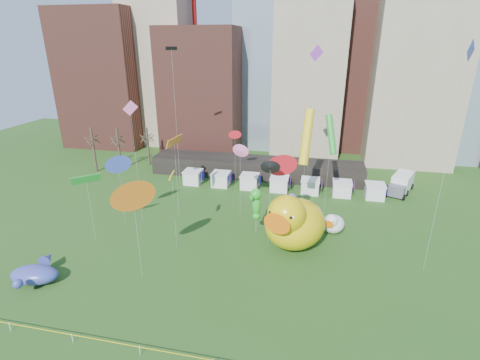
% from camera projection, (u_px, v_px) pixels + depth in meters
% --- Properties ---
extents(skyline, '(101.00, 23.00, 68.00)m').
position_uv_depth(skyline, '(303.00, 50.00, 74.89)').
color(skyline, brown).
rests_on(skyline, ground).
extents(pavilion, '(38.00, 6.00, 3.20)m').
position_uv_depth(pavilion, '(256.00, 168.00, 65.87)').
color(pavilion, black).
rests_on(pavilion, ground).
extents(vendor_tents, '(33.24, 2.80, 2.40)m').
position_uv_depth(vendor_tents, '(279.00, 184.00, 59.59)').
color(vendor_tents, white).
rests_on(vendor_tents, ground).
extents(bare_trees, '(8.44, 6.44, 8.50)m').
position_uv_depth(bare_trees, '(120.00, 149.00, 68.81)').
color(bare_trees, '#382B21').
rests_on(bare_trees, ground).
extents(big_duck, '(9.39, 10.54, 7.38)m').
position_uv_depth(big_duck, '(293.00, 222.00, 42.33)').
color(big_duck, yellow).
rests_on(big_duck, ground).
extents(small_duck, '(3.70, 4.14, 2.90)m').
position_uv_depth(small_duck, '(333.00, 223.00, 46.29)').
color(small_duck, white).
rests_on(small_duck, ground).
extents(seahorse_green, '(1.87, 2.08, 6.26)m').
position_uv_depth(seahorse_green, '(256.00, 202.00, 44.87)').
color(seahorse_green, silver).
rests_on(seahorse_green, ground).
extents(seahorse_purple, '(1.36, 1.70, 5.28)m').
position_uv_depth(seahorse_purple, '(291.00, 206.00, 45.88)').
color(seahorse_purple, silver).
rests_on(seahorse_purple, ground).
extents(whale_inflatable, '(5.26, 6.34, 2.17)m').
position_uv_depth(whale_inflatable, '(35.00, 273.00, 36.89)').
color(whale_inflatable, '#53399C').
rests_on(whale_inflatable, ground).
extents(box_truck, '(5.05, 7.35, 2.94)m').
position_uv_depth(box_truck, '(401.00, 183.00, 58.91)').
color(box_truck, white).
rests_on(box_truck, ground).
extents(kite_0, '(1.32, 0.55, 10.29)m').
position_uv_depth(kite_0, '(235.00, 135.00, 56.03)').
color(kite_0, silver).
rests_on(kite_0, ground).
extents(kite_1, '(1.67, 0.82, 10.37)m').
position_uv_depth(kite_1, '(240.00, 151.00, 48.11)').
color(kite_1, silver).
rests_on(kite_1, ground).
extents(kite_2, '(1.49, 0.30, 10.80)m').
position_uv_depth(kite_2, '(270.00, 168.00, 40.16)').
color(kite_2, silver).
rests_on(kite_2, ground).
extents(kite_3, '(2.64, 2.62, 8.78)m').
position_uv_depth(kite_3, '(86.00, 179.00, 41.64)').
color(kite_3, silver).
rests_on(kite_3, ground).
extents(kite_4, '(0.65, 1.91, 9.65)m').
position_uv_depth(kite_4, '(172.00, 176.00, 39.79)').
color(kite_4, silver).
rests_on(kite_4, ground).
extents(kite_5, '(1.72, 1.92, 9.67)m').
position_uv_depth(kite_5, '(118.00, 164.00, 46.03)').
color(kite_5, silver).
rests_on(kite_5, ground).
extents(kite_6, '(2.27, 2.53, 10.82)m').
position_uv_depth(kite_6, '(133.00, 196.00, 34.68)').
color(kite_6, silver).
rests_on(kite_6, ground).
extents(kite_7, '(1.86, 1.31, 22.78)m').
position_uv_depth(kite_7, '(316.00, 59.00, 49.19)').
color(kite_7, silver).
rests_on(kite_7, ground).
extents(kite_8, '(2.48, 1.44, 10.82)m').
position_uv_depth(kite_8, '(281.00, 165.00, 42.60)').
color(kite_8, silver).
rests_on(kite_8, ground).
extents(kite_9, '(1.78, 0.70, 16.51)m').
position_uv_depth(kite_9, '(131.00, 113.00, 44.16)').
color(kite_9, silver).
rests_on(kite_9, ground).
extents(kite_10, '(1.65, 0.95, 22.48)m').
position_uv_depth(kite_10, '(172.00, 52.00, 52.89)').
color(kite_10, silver).
rests_on(kite_10, ground).
extents(kite_11, '(2.14, 3.11, 14.16)m').
position_uv_depth(kite_11, '(331.00, 134.00, 47.99)').
color(kite_11, silver).
rests_on(kite_11, ground).
extents(kite_12, '(1.74, 4.40, 14.91)m').
position_uv_depth(kite_12, '(307.00, 137.00, 47.79)').
color(kite_12, silver).
rests_on(kite_12, ground).
extents(kite_13, '(0.14, 1.92, 23.41)m').
position_uv_depth(kite_13, '(468.00, 63.00, 31.42)').
color(kite_13, silver).
rests_on(kite_13, ground).
extents(kite_14, '(0.90, 3.80, 11.59)m').
position_uv_depth(kite_14, '(174.00, 141.00, 46.90)').
color(kite_14, silver).
rests_on(kite_14, ground).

